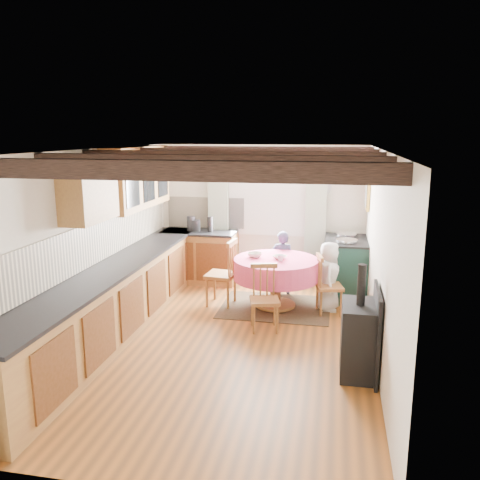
% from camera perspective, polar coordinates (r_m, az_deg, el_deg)
% --- Properties ---
extents(floor, '(3.60, 5.50, 0.00)m').
position_cam_1_polar(floor, '(6.42, -1.40, -11.60)').
color(floor, '#A75B21').
rests_on(floor, ground).
extents(ceiling, '(3.60, 5.50, 0.00)m').
position_cam_1_polar(ceiling, '(5.87, -1.52, 10.34)').
color(ceiling, white).
rests_on(ceiling, ground).
extents(wall_back, '(3.60, 0.00, 2.40)m').
position_cam_1_polar(wall_back, '(8.69, 2.47, 3.01)').
color(wall_back, silver).
rests_on(wall_back, ground).
extents(wall_front, '(3.60, 0.00, 2.40)m').
position_cam_1_polar(wall_front, '(3.53, -11.34, -11.34)').
color(wall_front, silver).
rests_on(wall_front, ground).
extents(wall_left, '(0.00, 5.50, 2.40)m').
position_cam_1_polar(wall_left, '(6.65, -16.78, -0.39)').
color(wall_left, silver).
rests_on(wall_left, ground).
extents(wall_right, '(0.00, 5.50, 2.40)m').
position_cam_1_polar(wall_right, '(5.92, 15.82, -1.86)').
color(wall_right, silver).
rests_on(wall_right, ground).
extents(beam_a, '(3.60, 0.16, 0.16)m').
position_cam_1_polar(beam_a, '(3.95, -7.88, 7.97)').
color(beam_a, '#38251D').
rests_on(beam_a, ceiling).
extents(beam_b, '(3.60, 0.16, 0.16)m').
position_cam_1_polar(beam_b, '(4.91, -4.08, 8.88)').
color(beam_b, '#38251D').
rests_on(beam_b, ceiling).
extents(beam_c, '(3.60, 0.16, 0.16)m').
position_cam_1_polar(beam_c, '(5.88, -1.52, 9.46)').
color(beam_c, '#38251D').
rests_on(beam_c, ceiling).
extents(beam_d, '(3.60, 0.16, 0.16)m').
position_cam_1_polar(beam_d, '(6.85, 0.33, 9.87)').
color(beam_d, '#38251D').
rests_on(beam_d, ceiling).
extents(beam_e, '(3.60, 0.16, 0.16)m').
position_cam_1_polar(beam_e, '(7.84, 1.71, 10.17)').
color(beam_e, '#38251D').
rests_on(beam_e, ceiling).
extents(splash_left, '(0.02, 4.50, 0.55)m').
position_cam_1_polar(splash_left, '(6.90, -15.49, 0.14)').
color(splash_left, beige).
rests_on(splash_left, wall_left).
extents(splash_back, '(1.40, 0.02, 0.55)m').
position_cam_1_polar(splash_back, '(8.87, -3.96, 3.19)').
color(splash_back, beige).
rests_on(splash_back, wall_back).
extents(base_cabinet_left, '(0.60, 5.30, 0.88)m').
position_cam_1_polar(base_cabinet_left, '(6.72, -14.10, -6.83)').
color(base_cabinet_left, '#A57937').
rests_on(base_cabinet_left, floor).
extents(base_cabinet_back, '(1.30, 0.60, 0.88)m').
position_cam_1_polar(base_cabinet_back, '(8.77, -4.67, -2.00)').
color(base_cabinet_back, '#A57937').
rests_on(base_cabinet_back, floor).
extents(worktop_left, '(0.64, 5.30, 0.04)m').
position_cam_1_polar(worktop_left, '(6.58, -14.15, -3.06)').
color(worktop_left, black).
rests_on(worktop_left, base_cabinet_left).
extents(worktop_back, '(1.30, 0.64, 0.04)m').
position_cam_1_polar(worktop_back, '(8.65, -4.76, 0.92)').
color(worktop_back, black).
rests_on(worktop_back, base_cabinet_back).
extents(wall_cabinet_glass, '(0.34, 1.80, 0.90)m').
position_cam_1_polar(wall_cabinet_glass, '(7.54, -11.75, 7.10)').
color(wall_cabinet_glass, '#A57937').
rests_on(wall_cabinet_glass, wall_left).
extents(wall_cabinet_solid, '(0.34, 0.90, 0.70)m').
position_cam_1_polar(wall_cabinet_solid, '(6.20, -17.07, 5.27)').
color(wall_cabinet_solid, '#A57937').
rests_on(wall_cabinet_solid, wall_left).
extents(window_frame, '(1.34, 0.03, 1.54)m').
position_cam_1_polar(window_frame, '(8.60, 3.14, 5.61)').
color(window_frame, white).
rests_on(window_frame, wall_back).
extents(window_pane, '(1.20, 0.01, 1.40)m').
position_cam_1_polar(window_pane, '(8.61, 3.14, 5.61)').
color(window_pane, white).
rests_on(window_pane, wall_back).
extents(curtain_left, '(0.35, 0.10, 2.10)m').
position_cam_1_polar(curtain_left, '(8.75, -2.50, 2.42)').
color(curtain_left, '#9BA98D').
rests_on(curtain_left, wall_back).
extents(curtain_right, '(0.35, 0.10, 2.10)m').
position_cam_1_polar(curtain_right, '(8.52, 8.70, 2.01)').
color(curtain_right, '#9BA98D').
rests_on(curtain_right, wall_back).
extents(curtain_rod, '(2.00, 0.03, 0.03)m').
position_cam_1_polar(curtain_rod, '(8.47, 3.11, 9.58)').
color(curtain_rod, black).
rests_on(curtain_rod, wall_back).
extents(wall_picture, '(0.04, 0.50, 0.60)m').
position_cam_1_polar(wall_picture, '(8.09, 14.56, 5.52)').
color(wall_picture, gold).
rests_on(wall_picture, wall_right).
extents(wall_plate, '(0.30, 0.02, 0.30)m').
position_cam_1_polar(wall_plate, '(8.50, 9.53, 6.05)').
color(wall_plate, silver).
rests_on(wall_plate, wall_back).
extents(rug, '(1.64, 1.27, 0.01)m').
position_cam_1_polar(rug, '(7.58, 4.10, -7.73)').
color(rug, '#4D3A26').
rests_on(rug, floor).
extents(dining_table, '(1.26, 1.26, 0.76)m').
position_cam_1_polar(dining_table, '(7.46, 4.15, -5.03)').
color(dining_table, '#F25076').
rests_on(dining_table, floor).
extents(chair_near, '(0.47, 0.48, 0.89)m').
position_cam_1_polar(chair_near, '(6.62, 2.88, -6.73)').
color(chair_near, '#98642E').
rests_on(chair_near, floor).
extents(chair_left, '(0.50, 0.48, 1.03)m').
position_cam_1_polar(chair_left, '(7.55, -2.22, -3.75)').
color(chair_left, '#98642E').
rests_on(chair_left, floor).
extents(chair_right, '(0.47, 0.46, 0.88)m').
position_cam_1_polar(chair_right, '(7.32, 10.29, -5.06)').
color(chair_right, '#98642E').
rests_on(chair_right, floor).
extents(aga_range, '(0.68, 1.05, 0.96)m').
position_cam_1_polar(aga_range, '(8.11, 12.06, -3.12)').
color(aga_range, '#183930').
rests_on(aga_range, floor).
extents(cast_iron_stove, '(0.37, 0.62, 1.24)m').
position_cam_1_polar(cast_iron_stove, '(5.54, 13.63, -8.98)').
color(cast_iron_stove, black).
rests_on(cast_iron_stove, floor).
extents(child_far, '(0.39, 0.26, 1.05)m').
position_cam_1_polar(child_far, '(8.07, 4.89, -2.63)').
color(child_far, '#373A57').
rests_on(child_far, floor).
extents(child_right, '(0.33, 0.51, 1.04)m').
position_cam_1_polar(child_right, '(7.43, 10.21, -4.16)').
color(child_right, silver).
rests_on(child_right, floor).
extents(bowl_a, '(0.27, 0.27, 0.05)m').
position_cam_1_polar(bowl_a, '(7.37, 4.60, -1.99)').
color(bowl_a, silver).
rests_on(bowl_a, dining_table).
extents(bowl_b, '(0.24, 0.24, 0.07)m').
position_cam_1_polar(bowl_b, '(7.44, 1.71, -1.74)').
color(bowl_b, silver).
rests_on(bowl_b, dining_table).
extents(cup, '(0.13, 0.13, 0.09)m').
position_cam_1_polar(cup, '(7.23, 4.70, -2.08)').
color(cup, silver).
rests_on(cup, dining_table).
extents(canister_tall, '(0.15, 0.15, 0.25)m').
position_cam_1_polar(canister_tall, '(8.66, -5.67, 1.91)').
color(canister_tall, '#262628').
rests_on(canister_tall, worktop_back).
extents(canister_wide, '(0.17, 0.17, 0.19)m').
position_cam_1_polar(canister_wide, '(8.65, -5.17, 1.69)').
color(canister_wide, '#262628').
rests_on(canister_wide, worktop_back).
extents(canister_slim, '(0.09, 0.09, 0.26)m').
position_cam_1_polar(canister_slim, '(8.53, -3.46, 1.82)').
color(canister_slim, '#262628').
rests_on(canister_slim, worktop_back).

